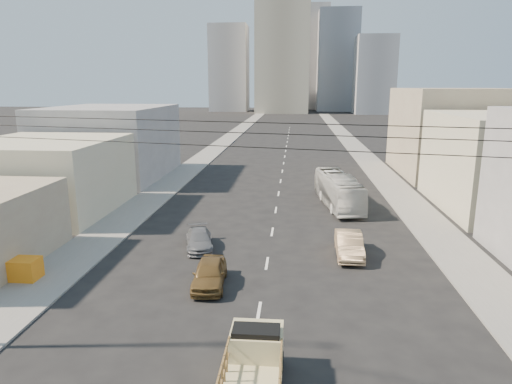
# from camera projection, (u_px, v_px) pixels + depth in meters

# --- Properties ---
(sidewalk_left) EXTENTS (3.50, 180.00, 0.12)m
(sidewalk_left) POSITION_uv_depth(u_px,v_px,m) (222.00, 144.00, 82.41)
(sidewalk_left) COLOR slate
(sidewalk_left) RESTS_ON ground
(sidewalk_right) EXTENTS (3.50, 180.00, 0.12)m
(sidewalk_right) POSITION_uv_depth(u_px,v_px,m) (353.00, 145.00, 80.43)
(sidewalk_right) COLOR slate
(sidewalk_right) RESTS_ON ground
(lane_dashes) EXTENTS (0.15, 104.00, 0.01)m
(lane_dashes) POSITION_uv_depth(u_px,v_px,m) (284.00, 160.00, 64.94)
(lane_dashes) COLOR silver
(lane_dashes) RESTS_ON ground
(flatbed_pickup) EXTENTS (1.95, 4.41, 1.90)m
(flatbed_pickup) POSITION_uv_depth(u_px,v_px,m) (254.00, 362.00, 15.55)
(flatbed_pickup) COLOR #CFC28B
(flatbed_pickup) RESTS_ON ground
(city_bus) EXTENTS (3.73, 10.31, 2.81)m
(city_bus) POSITION_uv_depth(u_px,v_px,m) (338.00, 190.00, 39.81)
(city_bus) COLOR beige
(city_bus) RESTS_ON ground
(sedan_brown) EXTENTS (1.91, 4.17, 1.39)m
(sedan_brown) POSITION_uv_depth(u_px,v_px,m) (209.00, 273.00, 23.92)
(sedan_brown) COLOR brown
(sedan_brown) RESTS_ON ground
(sedan_tan) EXTENTS (1.63, 4.46, 1.46)m
(sedan_tan) POSITION_uv_depth(u_px,v_px,m) (349.00, 244.00, 28.16)
(sedan_tan) COLOR tan
(sedan_tan) RESTS_ON ground
(sedan_grey) EXTENTS (2.54, 4.30, 1.17)m
(sedan_grey) POSITION_uv_depth(u_px,v_px,m) (199.00, 240.00, 29.49)
(sedan_grey) COLOR slate
(sedan_grey) RESTS_ON ground
(overhead_wires) EXTENTS (23.01, 5.02, 0.72)m
(overhead_wires) POSITION_uv_depth(u_px,v_px,m) (241.00, 134.00, 12.94)
(overhead_wires) COLOR black
(overhead_wires) RESTS_ON ground
(crate_stack) EXTENTS (1.80, 1.20, 1.14)m
(crate_stack) POSITION_uv_depth(u_px,v_px,m) (22.00, 269.00, 24.54)
(crate_stack) COLOR orange
(crate_stack) RESTS_ON sidewalk_left
(bldg_right_mid) EXTENTS (11.00, 14.00, 8.00)m
(bldg_right_mid) POSITION_uv_depth(u_px,v_px,m) (510.00, 163.00, 38.14)
(bldg_right_mid) COLOR #BEB799
(bldg_right_mid) RESTS_ON ground
(bldg_right_far) EXTENTS (12.00, 16.00, 10.00)m
(bldg_right_far) POSITION_uv_depth(u_px,v_px,m) (454.00, 132.00, 53.39)
(bldg_right_far) COLOR gray
(bldg_right_far) RESTS_ON ground
(bldg_left_mid) EXTENTS (11.00, 12.00, 6.00)m
(bldg_left_mid) POSITION_uv_depth(u_px,v_px,m) (46.00, 176.00, 37.73)
(bldg_left_mid) COLOR #BEB799
(bldg_left_mid) RESTS_ON ground
(bldg_left_far) EXTENTS (12.00, 16.00, 8.00)m
(bldg_left_far) POSITION_uv_depth(u_px,v_px,m) (111.00, 142.00, 52.09)
(bldg_left_far) COLOR gray
(bldg_left_far) RESTS_ON ground
(high_rise_tower) EXTENTS (20.00, 20.00, 60.00)m
(high_rise_tower) POSITION_uv_depth(u_px,v_px,m) (283.00, 32.00, 171.94)
(high_rise_tower) COLOR tan
(high_rise_tower) RESTS_ON ground
(midrise_ne) EXTENTS (16.00, 16.00, 40.00)m
(midrise_ne) POSITION_uv_depth(u_px,v_px,m) (337.00, 61.00, 186.92)
(midrise_ne) COLOR gray
(midrise_ne) RESTS_ON ground
(midrise_nw) EXTENTS (15.00, 15.00, 34.00)m
(midrise_nw) POSITION_uv_depth(u_px,v_px,m) (229.00, 69.00, 186.46)
(midrise_nw) COLOR gray
(midrise_nw) RESTS_ON ground
(midrise_back) EXTENTS (18.00, 18.00, 44.00)m
(midrise_back) POSITION_uv_depth(u_px,v_px,m) (307.00, 58.00, 202.02)
(midrise_back) COLOR gray
(midrise_back) RESTS_ON ground
(midrise_east) EXTENTS (14.00, 14.00, 28.00)m
(midrise_east) POSITION_uv_depth(u_px,v_px,m) (374.00, 75.00, 167.87)
(midrise_east) COLOR gray
(midrise_east) RESTS_ON ground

